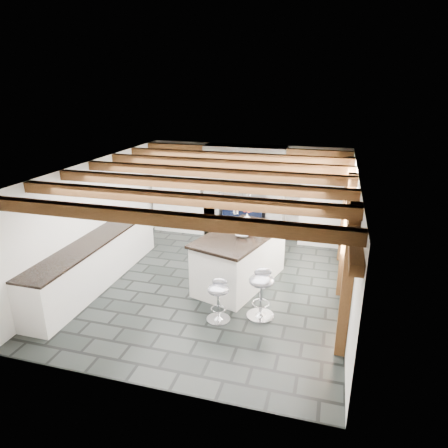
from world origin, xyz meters
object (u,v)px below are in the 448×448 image
(range_cooker, at_px, (244,218))
(kitchen_island, at_px, (240,258))
(bar_stool_far, at_px, (218,296))
(bar_stool_near, at_px, (261,288))

(range_cooker, height_order, kitchen_island, kitchen_island)
(bar_stool_far, bearing_deg, range_cooker, 88.86)
(range_cooker, distance_m, bar_stool_far, 3.95)
(range_cooker, distance_m, bar_stool_near, 3.80)
(bar_stool_near, distance_m, bar_stool_far, 0.72)
(kitchen_island, bearing_deg, range_cooker, 117.50)
(kitchen_island, relative_size, bar_stool_near, 2.66)
(range_cooker, distance_m, kitchen_island, 2.58)
(bar_stool_near, height_order, bar_stool_far, bar_stool_near)
(kitchen_island, bearing_deg, bar_stool_far, -75.11)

